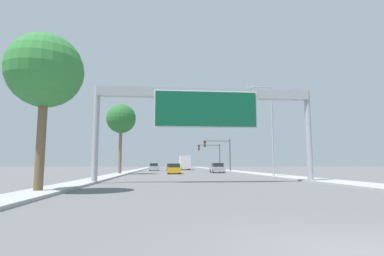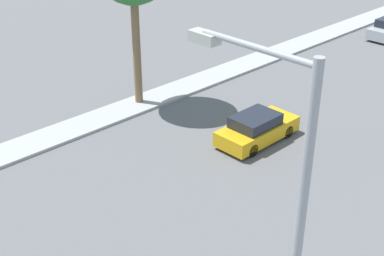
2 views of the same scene
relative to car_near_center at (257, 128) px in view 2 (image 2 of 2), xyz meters
name	(u,v)px [view 2 (image 2 of 2)]	position (x,y,z in m)	size (l,w,h in m)	color
median_strip_left	(355,23)	(-7.25, 21.29, -0.61)	(2.00, 120.00, 0.15)	#A6A6A6
car_near_center	(257,128)	(0.00, 0.00, 0.00)	(1.85, 4.38, 1.46)	gold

